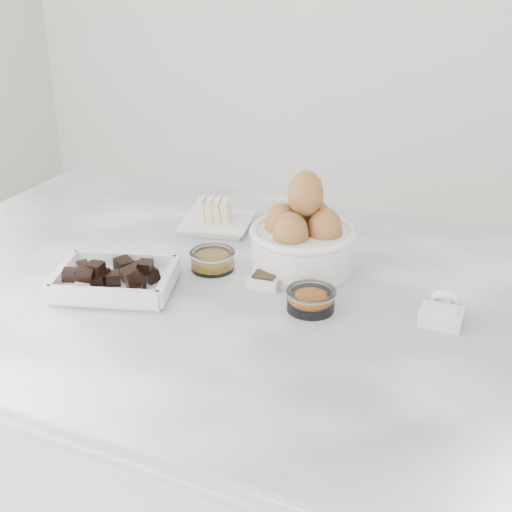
{
  "coord_description": "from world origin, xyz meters",
  "views": [
    {
      "loc": [
        0.44,
        -0.91,
        1.46
      ],
      "look_at": [
        0.02,
        0.03,
        0.98
      ],
      "focal_mm": 50.0,
      "sensor_mm": 36.0,
      "label": 1
    }
  ],
  "objects_px": {
    "butter_plate": "(216,217)",
    "sugar_ramekin": "(313,236)",
    "egg_bowl": "(303,237)",
    "honey_bowl": "(213,260)",
    "salt_spoon": "(442,312)",
    "chocolate_dish": "(115,277)",
    "zest_bowl": "(311,299)",
    "vanilla_spoon": "(266,277)"
  },
  "relations": [
    {
      "from": "butter_plate",
      "to": "sugar_ramekin",
      "type": "xyz_separation_m",
      "value": [
        0.2,
        -0.03,
        0.01
      ]
    },
    {
      "from": "butter_plate",
      "to": "salt_spoon",
      "type": "xyz_separation_m",
      "value": [
        0.46,
        -0.18,
        -0.0
      ]
    },
    {
      "from": "zest_bowl",
      "to": "sugar_ramekin",
      "type": "bearing_deg",
      "value": 109.11
    },
    {
      "from": "sugar_ramekin",
      "to": "vanilla_spoon",
      "type": "xyz_separation_m",
      "value": [
        -0.02,
        -0.15,
        -0.01
      ]
    },
    {
      "from": "butter_plate",
      "to": "vanilla_spoon",
      "type": "bearing_deg",
      "value": -44.72
    },
    {
      "from": "vanilla_spoon",
      "to": "salt_spoon",
      "type": "height_order",
      "value": "salt_spoon"
    },
    {
      "from": "chocolate_dish",
      "to": "salt_spoon",
      "type": "xyz_separation_m",
      "value": [
        0.49,
        0.11,
        -0.01
      ]
    },
    {
      "from": "egg_bowl",
      "to": "zest_bowl",
      "type": "height_order",
      "value": "egg_bowl"
    },
    {
      "from": "butter_plate",
      "to": "honey_bowl",
      "type": "distance_m",
      "value": 0.18
    },
    {
      "from": "honey_bowl",
      "to": "vanilla_spoon",
      "type": "distance_m",
      "value": 0.1
    },
    {
      "from": "sugar_ramekin",
      "to": "vanilla_spoon",
      "type": "relative_size",
      "value": 1.32
    },
    {
      "from": "butter_plate",
      "to": "salt_spoon",
      "type": "relative_size",
      "value": 2.05
    },
    {
      "from": "butter_plate",
      "to": "sugar_ramekin",
      "type": "bearing_deg",
      "value": -7.09
    },
    {
      "from": "egg_bowl",
      "to": "sugar_ramekin",
      "type": "bearing_deg",
      "value": 95.55
    },
    {
      "from": "egg_bowl",
      "to": "butter_plate",
      "type": "bearing_deg",
      "value": 155.0
    },
    {
      "from": "butter_plate",
      "to": "salt_spoon",
      "type": "height_order",
      "value": "butter_plate"
    },
    {
      "from": "chocolate_dish",
      "to": "butter_plate",
      "type": "xyz_separation_m",
      "value": [
        0.03,
        0.29,
        -0.0
      ]
    },
    {
      "from": "butter_plate",
      "to": "salt_spoon",
      "type": "distance_m",
      "value": 0.49
    },
    {
      "from": "zest_bowl",
      "to": "salt_spoon",
      "type": "bearing_deg",
      "value": 13.66
    },
    {
      "from": "egg_bowl",
      "to": "honey_bowl",
      "type": "xyz_separation_m",
      "value": [
        -0.13,
        -0.07,
        -0.04
      ]
    },
    {
      "from": "vanilla_spoon",
      "to": "butter_plate",
      "type": "bearing_deg",
      "value": 135.28
    },
    {
      "from": "salt_spoon",
      "to": "chocolate_dish",
      "type": "bearing_deg",
      "value": -167.28
    },
    {
      "from": "butter_plate",
      "to": "honey_bowl",
      "type": "relative_size",
      "value": 1.98
    },
    {
      "from": "chocolate_dish",
      "to": "sugar_ramekin",
      "type": "distance_m",
      "value": 0.35
    },
    {
      "from": "butter_plate",
      "to": "sugar_ramekin",
      "type": "distance_m",
      "value": 0.21
    },
    {
      "from": "vanilla_spoon",
      "to": "salt_spoon",
      "type": "relative_size",
      "value": 0.84
    },
    {
      "from": "chocolate_dish",
      "to": "butter_plate",
      "type": "bearing_deg",
      "value": 84.58
    },
    {
      "from": "honey_bowl",
      "to": "egg_bowl",
      "type": "bearing_deg",
      "value": 26.36
    },
    {
      "from": "chocolate_dish",
      "to": "butter_plate",
      "type": "relative_size",
      "value": 1.43
    },
    {
      "from": "sugar_ramekin",
      "to": "egg_bowl",
      "type": "bearing_deg",
      "value": -84.45
    },
    {
      "from": "sugar_ramekin",
      "to": "chocolate_dish",
      "type": "bearing_deg",
      "value": -131.06
    },
    {
      "from": "salt_spoon",
      "to": "honey_bowl",
      "type": "bearing_deg",
      "value": 177.39
    },
    {
      "from": "chocolate_dish",
      "to": "zest_bowl",
      "type": "xyz_separation_m",
      "value": [
        0.3,
        0.06,
        -0.0
      ]
    },
    {
      "from": "egg_bowl",
      "to": "zest_bowl",
      "type": "relative_size",
      "value": 2.32
    },
    {
      "from": "honey_bowl",
      "to": "sugar_ramekin",
      "type": "bearing_deg",
      "value": 47.83
    },
    {
      "from": "chocolate_dish",
      "to": "zest_bowl",
      "type": "bearing_deg",
      "value": 12.14
    },
    {
      "from": "butter_plate",
      "to": "vanilla_spoon",
      "type": "distance_m",
      "value": 0.25
    },
    {
      "from": "chocolate_dish",
      "to": "salt_spoon",
      "type": "relative_size",
      "value": 2.94
    },
    {
      "from": "egg_bowl",
      "to": "zest_bowl",
      "type": "distance_m",
      "value": 0.15
    },
    {
      "from": "sugar_ramekin",
      "to": "butter_plate",
      "type": "bearing_deg",
      "value": 172.91
    },
    {
      "from": "egg_bowl",
      "to": "honey_bowl",
      "type": "distance_m",
      "value": 0.15
    },
    {
      "from": "vanilla_spoon",
      "to": "salt_spoon",
      "type": "distance_m",
      "value": 0.28
    }
  ]
}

